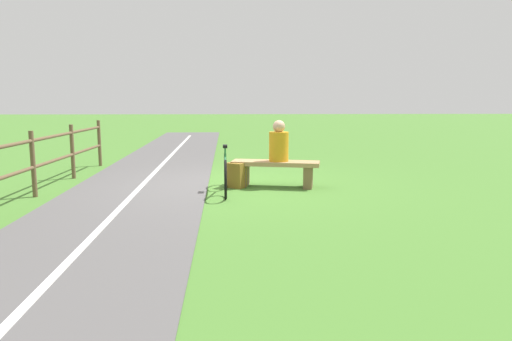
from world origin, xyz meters
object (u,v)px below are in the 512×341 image
Objects in this scene: person_seated at (279,144)px; bench at (276,169)px; bicycle at (225,173)px; backpack at (236,175)px.

bench is at bearing 0.00° from person_seated.
bicycle is (0.94, 0.56, 0.02)m from bench.
bench is 1.10m from bicycle.
person_seated is at bearing -176.85° from backpack.
bicycle is 0.56m from backpack.
bicycle reaches higher than backpack.
person_seated is 1.23m from bicycle.
bicycle is 3.54× the size of backpack.
person_seated is (-0.06, 0.01, 0.49)m from bench.
bench is 3.63× the size of backpack.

